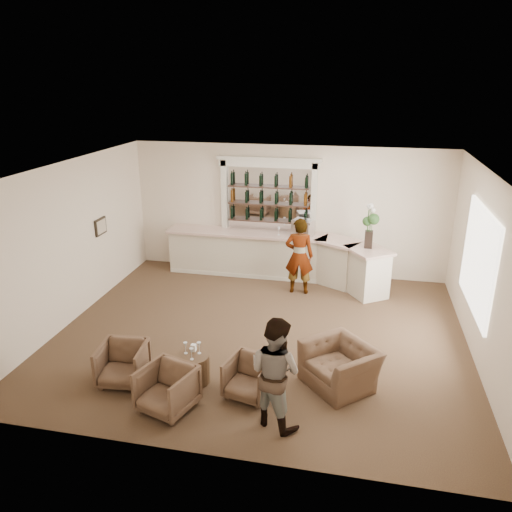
{
  "coord_description": "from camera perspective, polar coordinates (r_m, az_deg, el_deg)",
  "views": [
    {
      "loc": [
        1.76,
        -8.72,
        4.87
      ],
      "look_at": [
        -0.29,
        0.9,
        1.32
      ],
      "focal_mm": 35.0,
      "sensor_mm": 36.0,
      "label": 1
    }
  ],
  "objects": [
    {
      "name": "armchair_right",
      "position": [
        8.22,
        -0.76,
        -13.71
      ],
      "size": [
        0.85,
        0.86,
        0.65
      ],
      "primitive_type": "imported",
      "rotation": [
        0.0,
        0.0,
        -0.24
      ],
      "color": "brown",
      "rests_on": "ground"
    },
    {
      "name": "cocktail_table",
      "position": [
        8.65,
        -7.24,
        -12.6
      ],
      "size": [
        0.57,
        0.57,
        0.5
      ],
      "primitive_type": "cylinder",
      "color": "#503922",
      "rests_on": "ground"
    },
    {
      "name": "armchair_center",
      "position": [
        8.02,
        -10.14,
        -14.73
      ],
      "size": [
        0.97,
        0.98,
        0.72
      ],
      "primitive_type": "imported",
      "rotation": [
        0.0,
        0.0,
        -0.31
      ],
      "color": "brown",
      "rests_on": "ground"
    },
    {
      "name": "guest",
      "position": [
        7.37,
        2.2,
        -13.12
      ],
      "size": [
        1.04,
        0.97,
        1.72
      ],
      "primitive_type": "imported",
      "rotation": [
        0.0,
        0.0,
        2.65
      ],
      "color": "gray",
      "rests_on": "ground"
    },
    {
      "name": "sommelier",
      "position": [
        11.69,
        4.96,
        -0.0
      ],
      "size": [
        0.68,
        0.46,
        1.83
      ],
      "primitive_type": "imported",
      "rotation": [
        0.0,
        0.0,
        3.18
      ],
      "color": "gray",
      "rests_on": "ground"
    },
    {
      "name": "wine_glass_tbl_c",
      "position": [
        8.35,
        -7.37,
        -11.04
      ],
      "size": [
        0.07,
        0.07,
        0.21
      ],
      "primitive_type": null,
      "color": "white",
      "rests_on": "cocktail_table"
    },
    {
      "name": "back_bar_alcove",
      "position": [
        12.66,
        1.42,
        6.9
      ],
      "size": [
        2.64,
        0.25,
        3.0
      ],
      "color": "white",
      "rests_on": "ground"
    },
    {
      "name": "espresso_machine",
      "position": [
        12.39,
        5.38,
        3.23
      ],
      "size": [
        0.56,
        0.52,
        0.41
      ],
      "primitive_type": "cube",
      "rotation": [
        0.0,
        0.0,
        -0.31
      ],
      "color": "silver",
      "rests_on": "bar_counter"
    },
    {
      "name": "napkin_holder",
      "position": [
        8.61,
        -7.15,
        -10.35
      ],
      "size": [
        0.08,
        0.08,
        0.12
      ],
      "primitive_type": "cube",
      "color": "white",
      "rests_on": "cocktail_table"
    },
    {
      "name": "room_shell",
      "position": [
        9.9,
        2.32,
        5.02
      ],
      "size": [
        8.04,
        7.02,
        3.32
      ],
      "color": "#F3E0C9",
      "rests_on": "ground"
    },
    {
      "name": "bar_counter",
      "position": [
        12.63,
        2.52,
        -0.06
      ],
      "size": [
        5.72,
        1.8,
        1.14
      ],
      "color": "silver",
      "rests_on": "ground"
    },
    {
      "name": "wine_glass_bar_right",
      "position": [
        12.41,
        6.08,
        2.76
      ],
      "size": [
        0.07,
        0.07,
        0.21
      ],
      "primitive_type": null,
      "color": "white",
      "rests_on": "bar_counter"
    },
    {
      "name": "flower_vase",
      "position": [
        11.64,
        12.88,
        3.71
      ],
      "size": [
        0.28,
        0.28,
        1.05
      ],
      "color": "black",
      "rests_on": "bar_counter"
    },
    {
      "name": "wine_glass_tbl_a",
      "position": [
        8.53,
        -8.05,
        -10.36
      ],
      "size": [
        0.07,
        0.07,
        0.21
      ],
      "primitive_type": null,
      "color": "white",
      "rests_on": "cocktail_table"
    },
    {
      "name": "ground",
      "position": [
        10.14,
        0.53,
        -8.83
      ],
      "size": [
        8.0,
        8.0,
        0.0
      ],
      "primitive_type": "plane",
      "color": "brown",
      "rests_on": "ground"
    },
    {
      "name": "wine_glass_bar_left",
      "position": [
        12.43,
        2.62,
        2.88
      ],
      "size": [
        0.07,
        0.07,
        0.21
      ],
      "primitive_type": null,
      "color": "white",
      "rests_on": "bar_counter"
    },
    {
      "name": "armchair_left",
      "position": [
        8.8,
        -14.99,
        -11.79
      ],
      "size": [
        0.83,
        0.85,
        0.7
      ],
      "primitive_type": "imported",
      "rotation": [
        0.0,
        0.0,
        0.1
      ],
      "color": "brown",
      "rests_on": "ground"
    },
    {
      "name": "armchair_far",
      "position": [
        8.55,
        9.56,
        -12.26
      ],
      "size": [
        1.47,
        1.48,
        0.72
      ],
      "primitive_type": "imported",
      "rotation": [
        0.0,
        0.0,
        -0.82
      ],
      "color": "brown",
      "rests_on": "ground"
    },
    {
      "name": "wine_glass_tbl_b",
      "position": [
        8.5,
        -6.52,
        -10.39
      ],
      "size": [
        0.07,
        0.07,
        0.21
      ],
      "primitive_type": null,
      "color": "white",
      "rests_on": "cocktail_table"
    }
  ]
}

